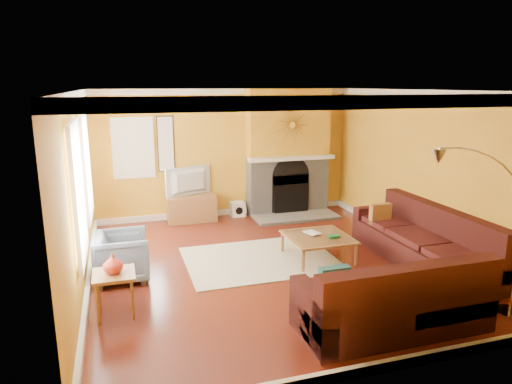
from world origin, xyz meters
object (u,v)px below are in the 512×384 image
object	(u,v)px
sectional_sofa	(370,251)
side_table	(115,294)
arc_lamp	(480,238)
coffee_table	(318,247)
media_console	(192,208)
armchair	(121,256)

from	to	relation	value
sectional_sofa	side_table	size ratio (longest dim) A/B	6.24
sectional_sofa	arc_lamp	xyz separation A→B (m)	(0.53, -1.44, 0.61)
sectional_sofa	side_table	world-z (taller)	sectional_sofa
coffee_table	media_console	xyz separation A→B (m)	(-1.63, 2.70, 0.08)
armchair	media_console	bearing A→B (deg)	-29.05
sectional_sofa	armchair	bearing A→B (deg)	162.66
arc_lamp	sectional_sofa	bearing A→B (deg)	110.36
arc_lamp	armchair	bearing A→B (deg)	147.67
coffee_table	armchair	xyz separation A→B (m)	(-3.07, 0.10, 0.16)
media_console	armchair	size ratio (longest dim) A/B	1.29
sectional_sofa	media_console	world-z (taller)	sectional_sofa
side_table	arc_lamp	xyz separation A→B (m)	(4.07, -1.45, 0.79)
coffee_table	arc_lamp	bearing A→B (deg)	-69.56
media_console	side_table	size ratio (longest dim) A/B	1.82
coffee_table	armchair	distance (m)	3.08
media_console	armchair	world-z (taller)	armchair
media_console	arc_lamp	xyz separation A→B (m)	(2.53, -5.12, 0.79)
side_table	arc_lamp	world-z (taller)	arc_lamp
coffee_table	media_console	bearing A→B (deg)	121.04
arc_lamp	coffee_table	bearing A→B (deg)	110.44
sectional_sofa	armchair	size ratio (longest dim) A/B	4.41
coffee_table	side_table	bearing A→B (deg)	-162.92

